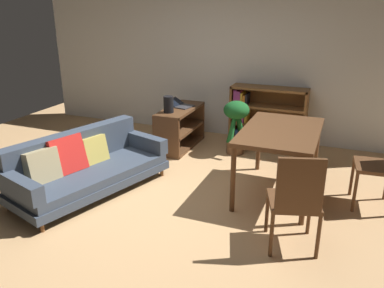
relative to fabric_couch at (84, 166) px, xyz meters
The scene contains 11 objects.
ground_plane 0.96m from the fabric_couch, ahead, with size 8.16×8.16×0.00m, color tan.
back_wall_panel 3.07m from the fabric_couch, 71.69° to the left, with size 6.80×0.10×2.70m, color silver.
fabric_couch is the anchor object (origin of this frame).
media_console 1.89m from the fabric_couch, 76.05° to the left, with size 0.42×1.06×0.63m.
open_laptop 2.01m from the fabric_couch, 77.49° to the left, with size 0.42×0.35×0.11m.
desk_speaker 1.65m from the fabric_couch, 75.55° to the left, with size 0.15×0.15×0.24m.
potted_floor_plant 2.31m from the fabric_couch, 54.68° to the left, with size 0.38×0.55×0.80m.
dining_table 2.33m from the fabric_couch, 20.01° to the left, with size 0.84×1.33×0.80m.
dining_chair_near 3.38m from the fabric_couch, 15.08° to the left, with size 0.45×0.48×0.97m.
dining_chair_far 2.52m from the fabric_couch, ahead, with size 0.55×0.55×0.95m.
bookshelf 3.01m from the fabric_couch, 58.01° to the left, with size 1.19×0.34×0.91m.
Camera 1 is at (1.88, -3.54, 2.14)m, focal length 36.58 mm.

